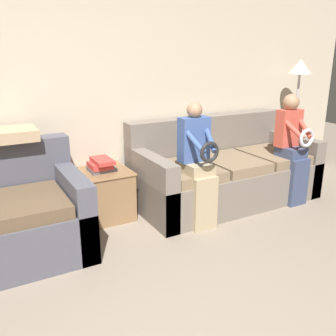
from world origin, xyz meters
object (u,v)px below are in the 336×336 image
at_px(throw_pillow, 14,134).
at_px(floor_lamp, 299,81).
at_px(side_shelf, 103,194).
at_px(couch_main, 224,173).
at_px(book_stack, 101,165).
at_px(child_left_seated, 198,161).
at_px(child_right_seated, 293,144).

bearing_deg(throw_pillow, floor_lamp, 0.03).
relative_size(side_shelf, throw_pillow, 1.46).
xyz_separation_m(couch_main, floor_lamp, (1.30, 0.20, 0.99)).
height_order(side_shelf, throw_pillow, throw_pillow).
distance_m(book_stack, floor_lamp, 2.81).
bearing_deg(book_stack, floor_lamp, -0.00).
relative_size(child_left_seated, child_right_seated, 0.99).
bearing_deg(child_left_seated, book_stack, 141.96).
xyz_separation_m(couch_main, throw_pillow, (-2.21, 0.19, 0.65)).
xyz_separation_m(child_right_seated, book_stack, (-2.05, 0.61, -0.10)).
height_order(couch_main, throw_pillow, throw_pillow).
bearing_deg(couch_main, floor_lamp, 8.54).
height_order(child_right_seated, book_stack, child_right_seated).
xyz_separation_m(couch_main, child_left_seated, (-0.64, -0.41, 0.34)).
relative_size(child_right_seated, side_shelf, 2.22).
distance_m(couch_main, book_stack, 1.45).
distance_m(child_left_seated, side_shelf, 1.07).
xyz_separation_m(side_shelf, throw_pillow, (-0.79, 0.00, 0.72)).
bearing_deg(couch_main, side_shelf, 172.35).
height_order(couch_main, side_shelf, couch_main).
height_order(floor_lamp, throw_pillow, floor_lamp).
distance_m(couch_main, child_right_seated, 0.84).
distance_m(child_right_seated, floor_lamp, 1.10).
bearing_deg(floor_lamp, throw_pillow, -179.97).
bearing_deg(floor_lamp, side_shelf, -179.90).
bearing_deg(throw_pillow, book_stack, 0.13).
relative_size(child_left_seated, side_shelf, 2.20).
relative_size(child_right_seated, floor_lamp, 0.78).
height_order(book_stack, floor_lamp, floor_lamp).
distance_m(side_shelf, throw_pillow, 1.07).
distance_m(child_left_seated, throw_pillow, 1.71).
bearing_deg(floor_lamp, couch_main, -171.46).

